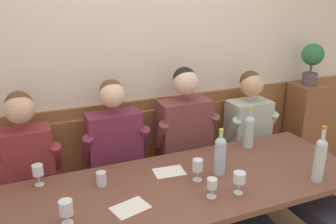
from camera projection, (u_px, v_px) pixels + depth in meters
room_wall_back at (141, 55)px, 2.97m from camera, size 6.80×0.08×2.80m
wood_wainscot_panel at (145, 154)px, 3.22m from camera, size 6.80×0.03×1.03m
wall_bench at (154, 189)px, 3.12m from camera, size 2.68×0.42×0.94m
dining_table at (190, 191)px, 2.39m from camera, size 2.38×0.88×0.72m
person_right_seat at (32, 202)px, 2.32m from camera, size 0.47×1.29×1.27m
person_center_right_seat at (129, 185)px, 2.55m from camera, size 0.52×1.29×1.29m
person_center_left_seat at (203, 164)px, 2.79m from camera, size 0.54×1.30×1.33m
person_left_seat at (271, 153)px, 3.03m from camera, size 0.48×1.30×1.24m
wine_bottle_green_tall at (249, 130)px, 2.84m from camera, size 0.08×0.08×0.33m
wine_bottle_clear_water at (220, 154)px, 2.43m from camera, size 0.08×0.08×0.33m
wine_bottle_amber_mid at (320, 158)px, 2.33m from camera, size 0.07×0.07×0.39m
wine_glass_mid_left at (198, 166)px, 2.36m from camera, size 0.07×0.07×0.15m
wine_glass_near_bucket at (212, 185)px, 2.17m from camera, size 0.06×0.06×0.13m
wine_glass_left_end at (38, 171)px, 2.30m from camera, size 0.07×0.07×0.14m
wine_glass_center_rear at (66, 209)px, 1.92m from camera, size 0.08×0.08×0.14m
wine_glass_center_front at (239, 178)px, 2.20m from camera, size 0.08×0.08×0.14m
water_tumbler_right at (101, 179)px, 2.32m from camera, size 0.06×0.06×0.09m
tasting_sheet_left_guest at (169, 172)px, 2.50m from camera, size 0.22×0.17×0.00m
tasting_sheet_right_guest at (130, 208)px, 2.09m from camera, size 0.24×0.20×0.00m
corner_pedestal at (302, 134)px, 3.67m from camera, size 0.28×0.28×1.03m
potted_plant at (312, 60)px, 3.41m from camera, size 0.21×0.21×0.40m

